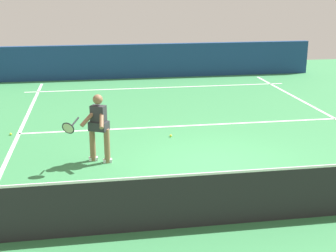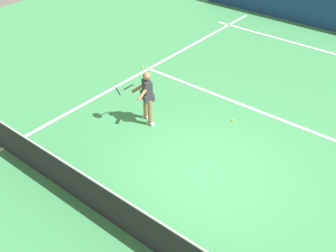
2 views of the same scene
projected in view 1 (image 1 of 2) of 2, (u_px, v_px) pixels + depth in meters
ground_plane at (214, 167)px, 10.27m from camera, size 28.37×28.37×0.00m
court_back_wall at (151, 61)px, 20.09m from camera, size 14.11×0.24×1.44m
baseline_marking at (159, 88)px, 18.22m from camera, size 10.11×0.10×0.01m
service_line_marking at (185, 126)px, 13.27m from camera, size 9.11×0.10×0.01m
court_net at (254, 196)px, 7.74m from camera, size 9.79×0.08×1.03m
tennis_player at (98, 126)px, 10.33m from camera, size 1.05×0.81×1.55m
tennis_ball_near at (171, 136)px, 12.30m from camera, size 0.07×0.07×0.07m
tennis_ball_far at (11, 134)px, 12.43m from camera, size 0.07×0.07×0.07m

